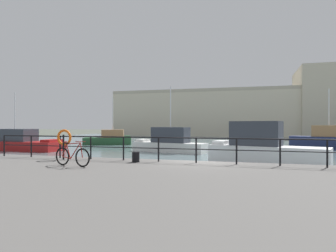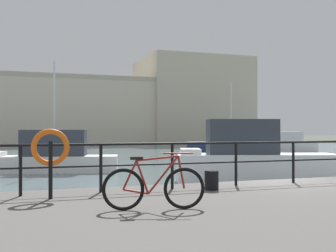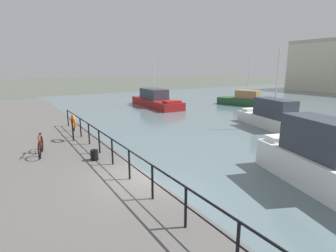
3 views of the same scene
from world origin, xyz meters
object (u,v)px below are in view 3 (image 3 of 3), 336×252
object	(u,v)px
moored_green_narrowboat	(156,100)
parked_bicycle	(41,146)
mooring_bollard	(94,155)
moored_cabin_cruiser	(244,99)
life_ring_stand	(73,122)
moored_white_yacht	(273,117)
moored_red_daysailer	(327,165)

from	to	relation	value
moored_green_narrowboat	parked_bicycle	distance (m)	21.89
parked_bicycle	mooring_bollard	xyz separation A→B (m)	(1.92, 1.81, -0.17)
moored_cabin_cruiser	life_ring_stand	xyz separation A→B (m)	(9.53, -23.23, 1.25)
parked_bicycle	life_ring_stand	world-z (taller)	life_ring_stand
moored_white_yacht	moored_red_daysailer	bearing A→B (deg)	150.75
parked_bicycle	life_ring_stand	size ratio (longest dim) A/B	1.25
moored_red_daysailer	life_ring_stand	world-z (taller)	moored_red_daysailer
moored_red_daysailer	mooring_bollard	distance (m)	9.36
moored_white_yacht	moored_red_daysailer	world-z (taller)	moored_white_yacht
moored_white_yacht	moored_green_narrowboat	size ratio (longest dim) A/B	0.80
life_ring_stand	moored_cabin_cruiser	bearing A→B (deg)	112.30
moored_cabin_cruiser	mooring_bollard	xyz separation A→B (m)	(13.07, -23.21, 0.49)
moored_white_yacht	moored_green_narrowboat	bearing A→B (deg)	21.80
moored_cabin_cruiser	life_ring_stand	bearing A→B (deg)	-89.14
moored_white_yacht	moored_red_daysailer	size ratio (longest dim) A/B	1.02
moored_green_narrowboat	moored_cabin_cruiser	size ratio (longest dim) A/B	1.45
moored_white_yacht	parked_bicycle	size ratio (longest dim) A/B	4.28
life_ring_stand	mooring_bollard	bearing A→B (deg)	0.23
moored_red_daysailer	moored_green_narrowboat	size ratio (longest dim) A/B	0.78
parked_bicycle	moored_red_daysailer	bearing A→B (deg)	63.15
parked_bicycle	moored_green_narrowboat	bearing A→B (deg)	148.85
moored_green_narrowboat	parked_bicycle	bearing A→B (deg)	-39.93
moored_green_narrowboat	moored_red_daysailer	bearing A→B (deg)	-10.33
moored_white_yacht	moored_cabin_cruiser	distance (m)	13.09
moored_white_yacht	life_ring_stand	bearing A→B (deg)	100.53
moored_white_yacht	moored_red_daysailer	distance (m)	11.20
moored_cabin_cruiser	moored_white_yacht	bearing A→B (deg)	-59.18
moored_red_daysailer	life_ring_stand	distance (m)	11.84
moored_green_narrowboat	moored_cabin_cruiser	distance (m)	11.35
moored_red_daysailer	mooring_bollard	world-z (taller)	moored_red_daysailer
moored_green_narrowboat	life_ring_stand	distance (m)	19.51
moored_cabin_cruiser	parked_bicycle	xyz separation A→B (m)	(11.15, -25.02, 0.66)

